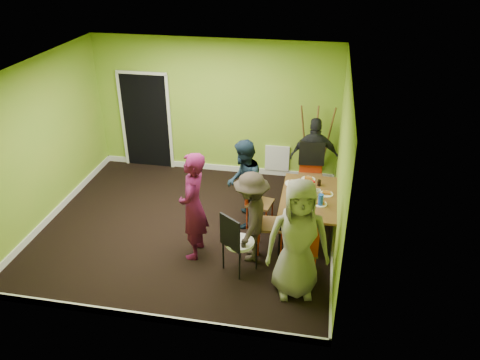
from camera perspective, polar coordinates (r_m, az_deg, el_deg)
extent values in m
plane|color=black|center=(8.28, -6.35, -5.71)|extent=(5.00, 5.00, 0.00)
cube|color=#7DB12D|center=(9.59, -3.02, 8.76)|extent=(5.00, 0.04, 2.80)
cube|color=#7DB12D|center=(5.77, -13.35, -6.42)|extent=(5.00, 0.04, 2.80)
cube|color=#7DB12D|center=(8.64, -23.03, 4.15)|extent=(0.04, 4.50, 2.80)
cube|color=#7DB12D|center=(7.29, 12.24, 1.49)|extent=(0.04, 4.50, 2.80)
cube|color=white|center=(7.11, -7.58, 13.33)|extent=(5.00, 4.50, 0.04)
cube|color=black|center=(10.14, -11.35, 7.04)|extent=(1.00, 0.05, 2.04)
cube|color=white|center=(9.75, 4.55, 2.67)|extent=(0.50, 0.04, 0.55)
cylinder|color=black|center=(7.38, 4.88, -7.03)|extent=(0.04, 0.04, 0.71)
cylinder|color=black|center=(7.37, 10.97, -7.57)|extent=(0.04, 0.04, 0.71)
cylinder|color=black|center=(8.54, 5.89, -1.73)|extent=(0.04, 0.04, 0.71)
cylinder|color=black|center=(8.53, 11.11, -2.19)|extent=(0.04, 0.04, 0.71)
cube|color=brown|center=(7.74, 8.42, -2.11)|extent=(0.90, 1.50, 0.04)
cylinder|color=red|center=(8.34, 1.68, -3.39)|extent=(0.03, 0.03, 0.46)
cylinder|color=red|center=(8.06, 0.86, -4.60)|extent=(0.03, 0.03, 0.46)
cylinder|color=red|center=(8.25, 3.95, -3.84)|extent=(0.03, 0.03, 0.46)
cylinder|color=red|center=(7.97, 3.19, -5.08)|extent=(0.03, 0.03, 0.46)
cube|color=brown|center=(8.03, 2.45, -2.84)|extent=(0.47, 0.47, 0.04)
cube|color=red|center=(7.95, 1.18, -0.90)|extent=(0.10, 0.38, 0.51)
cylinder|color=red|center=(7.74, 2.37, -6.09)|extent=(0.03, 0.03, 0.48)
cylinder|color=red|center=(7.44, 2.21, -7.68)|extent=(0.03, 0.03, 0.48)
cylinder|color=red|center=(7.73, 5.08, -6.21)|extent=(0.03, 0.03, 0.48)
cylinder|color=red|center=(7.44, 5.04, -7.81)|extent=(0.03, 0.03, 0.48)
cube|color=brown|center=(7.45, 3.73, -5.42)|extent=(0.47, 0.47, 0.04)
cube|color=red|center=(7.30, 2.20, -3.45)|extent=(0.07, 0.41, 0.54)
cylinder|color=red|center=(9.09, 9.64, -0.73)|extent=(0.03, 0.03, 0.51)
cylinder|color=red|center=(9.08, 7.24, -0.61)|extent=(0.03, 0.03, 0.51)
cylinder|color=red|center=(8.76, 9.73, -1.94)|extent=(0.03, 0.03, 0.51)
cylinder|color=red|center=(8.74, 7.24, -1.82)|extent=(0.03, 0.03, 0.51)
cube|color=brown|center=(8.80, 8.58, 0.16)|extent=(0.48, 0.48, 0.04)
cube|color=red|center=(8.85, 8.69, 2.54)|extent=(0.43, 0.07, 0.56)
cylinder|color=red|center=(6.96, 6.41, -11.00)|extent=(0.03, 0.03, 0.44)
cylinder|color=red|center=(7.05, 9.05, -10.63)|extent=(0.03, 0.03, 0.44)
cylinder|color=red|center=(7.21, 5.67, -9.36)|extent=(0.03, 0.03, 0.44)
cylinder|color=red|center=(7.30, 8.23, -9.03)|extent=(0.03, 0.03, 0.44)
cube|color=brown|center=(7.00, 7.45, -8.58)|extent=(0.51, 0.51, 0.04)
cube|color=red|center=(6.70, 8.06, -7.70)|extent=(0.36, 0.16, 0.49)
cylinder|color=black|center=(7.19, -2.05, -9.21)|extent=(0.03, 0.03, 0.47)
cylinder|color=black|center=(6.98, -0.05, -10.49)|extent=(0.03, 0.03, 0.47)
cylinder|color=black|center=(7.38, 0.01, -8.04)|extent=(0.03, 0.03, 0.47)
cylinder|color=black|center=(7.18, 2.01, -9.24)|extent=(0.03, 0.03, 0.47)
cylinder|color=white|center=(7.03, -0.02, -7.65)|extent=(0.44, 0.44, 0.05)
cube|color=black|center=(6.77, -1.24, -6.47)|extent=(0.34, 0.26, 0.52)
cylinder|color=brown|center=(9.43, 7.88, 4.47)|extent=(0.24, 0.39, 1.69)
cylinder|color=brown|center=(9.42, 10.51, 4.24)|extent=(0.24, 0.39, 1.69)
cylinder|color=brown|center=(9.20, 9.13, 3.74)|extent=(0.04, 0.38, 1.65)
cube|color=brown|center=(9.40, 9.16, 3.96)|extent=(0.45, 0.04, 0.04)
cylinder|color=white|center=(8.07, 6.43, -0.41)|extent=(0.26, 0.26, 0.01)
cylinder|color=white|center=(7.40, 6.76, -3.32)|extent=(0.25, 0.25, 0.01)
cylinder|color=white|center=(8.23, 8.31, 0.08)|extent=(0.25, 0.25, 0.01)
cylinder|color=white|center=(7.23, 8.04, -4.24)|extent=(0.26, 0.26, 0.01)
cylinder|color=white|center=(7.83, 10.48, -1.69)|extent=(0.23, 0.23, 0.01)
cylinder|color=white|center=(7.54, 9.77, -2.89)|extent=(0.22, 0.22, 0.01)
cylinder|color=white|center=(7.71, 8.81, -1.09)|extent=(0.07, 0.07, 0.24)
cylinder|color=blue|center=(7.47, 9.81, -2.41)|extent=(0.08, 0.08, 0.19)
cylinder|color=red|center=(7.83, 7.65, -1.22)|extent=(0.04, 0.04, 0.07)
cylinder|color=black|center=(7.92, 7.55, -0.75)|extent=(0.06, 0.06, 0.09)
cylinder|color=black|center=(8.05, 9.63, -0.35)|extent=(0.06, 0.06, 0.11)
cylinder|color=black|center=(7.23, 8.53, -3.87)|extent=(0.06, 0.06, 0.10)
imported|color=white|center=(7.57, 6.98, -2.15)|extent=(0.13, 0.13, 0.10)
imported|color=white|center=(7.77, 9.45, -1.50)|extent=(0.10, 0.10, 0.09)
imported|color=#500D33|center=(7.16, -5.72, -3.21)|extent=(0.43, 0.65, 1.77)
imported|color=#142332|center=(7.94, 0.44, -0.49)|extent=(0.65, 0.80, 1.57)
imported|color=#2D261E|center=(7.13, 1.39, -4.55)|extent=(0.57, 0.97, 1.48)
imported|color=black|center=(9.00, 9.04, 2.78)|extent=(0.94, 0.46, 1.56)
imported|color=gray|center=(6.44, 7.05, -7.20)|extent=(0.98, 0.74, 1.80)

